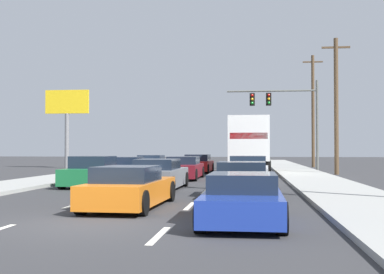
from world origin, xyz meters
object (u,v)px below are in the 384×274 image
(car_white, at_px, (152,165))
(utility_pole_mid, at_px, (336,104))
(car_green, at_px, (93,173))
(utility_pole_far, at_px, (313,110))
(car_orange, at_px, (130,188))
(car_silver, at_px, (248,171))
(car_blue, at_px, (243,199))
(car_gray, at_px, (159,175))
(roadside_billboard, at_px, (67,113))
(car_black, at_px, (242,180))
(box_truck, at_px, (250,143))
(car_navy, at_px, (127,168))
(car_maroon, at_px, (183,169))
(car_red, at_px, (198,164))
(traffic_signal_mast, at_px, (280,106))

(car_white, relative_size, utility_pole_mid, 0.49)
(car_green, height_order, utility_pole_far, utility_pole_far)
(car_orange, relative_size, car_silver, 1.14)
(car_blue, bearing_deg, car_gray, 111.89)
(car_gray, xyz_separation_m, roadside_billboard, (-11.83, 21.32, 4.16))
(car_blue, bearing_deg, car_black, 90.99)
(car_gray, relative_size, box_truck, 0.55)
(car_navy, height_order, car_maroon, car_maroon)
(car_white, bearing_deg, car_maroon, -66.82)
(car_silver, xyz_separation_m, car_blue, (-0.10, -12.61, -0.09))
(car_silver, height_order, utility_pole_far, utility_pole_far)
(car_gray, xyz_separation_m, box_truck, (3.71, 12.55, 1.48))
(car_white, relative_size, utility_pole_far, 0.42)
(car_orange, relative_size, roadside_billboard, 0.70)
(car_maroon, xyz_separation_m, utility_pole_mid, (9.19, 6.01, 3.99))
(car_white, distance_m, utility_pole_mid, 13.16)
(car_silver, height_order, utility_pole_mid, utility_pole_mid)
(car_navy, height_order, utility_pole_mid, utility_pole_mid)
(car_green, xyz_separation_m, car_red, (3.21, 13.56, -0.02))
(box_truck, xyz_separation_m, car_black, (-0.31, -14.90, -1.51))
(car_blue, bearing_deg, car_red, 98.28)
(car_maroon, distance_m, car_gray, 7.15)
(car_red, height_order, car_silver, car_silver)
(box_truck, bearing_deg, utility_pole_mid, 6.32)
(car_green, xyz_separation_m, car_blue, (6.65, -10.02, -0.09))
(traffic_signal_mast, xyz_separation_m, roadside_billboard, (-17.85, 2.07, -0.23))
(car_maroon, xyz_separation_m, car_black, (3.33, -9.51, -0.02))
(car_maroon, bearing_deg, car_green, -118.69)
(car_red, relative_size, car_maroon, 0.90)
(car_silver, height_order, roadside_billboard, roadside_billboard)
(car_maroon, height_order, utility_pole_far, utility_pole_far)
(utility_pole_far, bearing_deg, car_navy, -124.12)
(car_silver, bearing_deg, car_blue, -90.48)
(box_truck, xyz_separation_m, car_blue, (-0.20, -21.28, -1.55))
(car_green, bearing_deg, utility_pole_mid, 43.77)
(car_white, height_order, car_navy, car_white)
(car_orange, height_order, utility_pole_far, utility_pole_far)
(car_gray, xyz_separation_m, car_silver, (3.62, 3.87, 0.02))
(car_maroon, relative_size, car_black, 1.06)
(car_navy, bearing_deg, car_white, 89.50)
(car_white, bearing_deg, car_green, -89.85)
(box_truck, xyz_separation_m, traffic_signal_mast, (2.31, 6.70, 2.91))
(car_blue, height_order, roadside_billboard, roadside_billboard)
(car_red, distance_m, car_blue, 23.83)
(car_blue, distance_m, utility_pole_far, 35.94)
(box_truck, bearing_deg, car_green, -121.28)
(car_navy, xyz_separation_m, car_red, (3.31, 7.13, 0.03))
(box_truck, height_order, roadside_billboard, roadside_billboard)
(car_maroon, relative_size, roadside_billboard, 0.68)
(car_navy, height_order, car_gray, car_gray)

